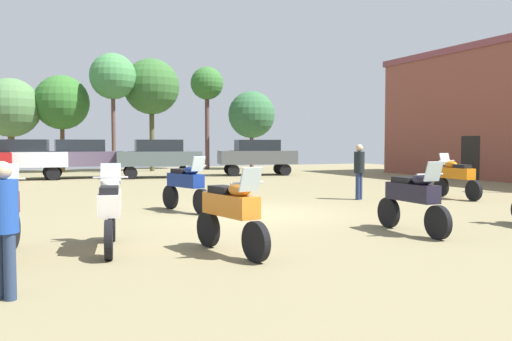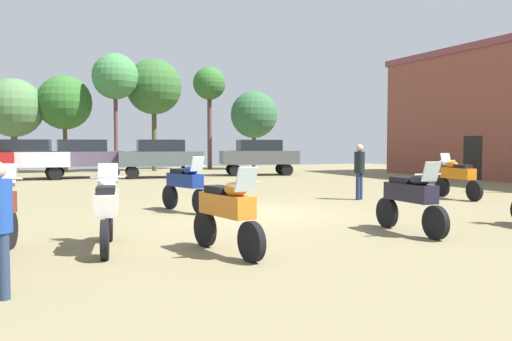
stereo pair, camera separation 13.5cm
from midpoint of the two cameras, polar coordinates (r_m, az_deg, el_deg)
ground_plane at (r=13.71m, az=-0.72°, el=-4.77°), size 44.00×52.00×0.02m
motorcycle_2 at (r=14.19m, az=-7.90°, el=-1.50°), size 0.83×2.14×1.50m
motorcycle_4 at (r=18.57m, az=20.75°, el=-0.60°), size 0.62×2.21×1.49m
motorcycle_5 at (r=9.48m, az=-15.97°, el=-3.91°), size 0.71×2.26×1.48m
motorcycle_6 at (r=8.74m, az=-3.16°, el=-4.41°), size 0.70×2.11×1.48m
motorcycle_7 at (r=11.17m, az=16.33°, el=-2.84°), size 0.62×2.21×1.49m
car_1 at (r=28.60m, az=-18.73°, el=1.54°), size 4.31×1.82×2.00m
car_2 at (r=27.94m, az=-10.67°, el=1.61°), size 4.49×2.33×2.00m
car_3 at (r=29.64m, az=-0.01°, el=1.75°), size 4.58×2.65×2.00m
car_4 at (r=28.37m, az=-24.15°, el=1.42°), size 4.48×2.29×2.00m
person_1 at (r=6.91m, az=-26.24°, el=-4.80°), size 0.48×0.48×1.64m
person_2 at (r=17.29m, az=10.93°, el=0.35°), size 0.46×0.46×1.80m
tree_1 at (r=34.71m, az=-11.40°, el=8.88°), size 3.57×3.57×7.21m
tree_2 at (r=33.51m, az=-15.41°, el=9.77°), size 2.79×2.79×7.26m
tree_4 at (r=36.58m, az=-5.46°, el=9.21°), size 2.24×2.24×7.03m
tree_7 at (r=34.71m, az=-25.22°, el=6.16°), size 3.50×3.50×5.68m
tree_8 at (r=36.28m, az=-0.59°, el=6.06°), size 3.22×3.22×5.37m
tree_9 at (r=34.52m, az=-20.46°, el=6.92°), size 3.32×3.32×5.96m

